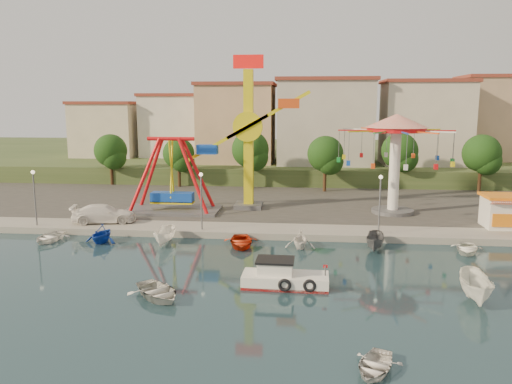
# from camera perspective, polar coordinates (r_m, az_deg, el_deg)

# --- Properties ---
(ground) EXTENTS (200.00, 200.00, 0.00)m
(ground) POSITION_cam_1_polar(r_m,az_deg,el_deg) (33.27, 2.98, -11.15)
(ground) COLOR #15323C
(ground) RESTS_ON ground
(quay_deck) EXTENTS (200.00, 100.00, 0.60)m
(quay_deck) POSITION_cam_1_polar(r_m,az_deg,el_deg) (93.73, 4.76, 2.86)
(quay_deck) COLOR #9E998E
(quay_deck) RESTS_ON ground
(asphalt_pad) EXTENTS (90.00, 28.00, 0.01)m
(asphalt_pad) POSITION_cam_1_polar(r_m,az_deg,el_deg) (62.06, 4.28, -0.56)
(asphalt_pad) COLOR #4C4944
(asphalt_pad) RESTS_ON quay_deck
(hill_terrace) EXTENTS (200.00, 60.00, 3.00)m
(hill_terrace) POSITION_cam_1_polar(r_m,az_deg,el_deg) (98.56, 4.82, 3.92)
(hill_terrace) COLOR #384C26
(hill_terrace) RESTS_ON ground
(pirate_ship_ride) EXTENTS (10.00, 5.00, 8.00)m
(pirate_ship_ride) POSITION_cam_1_polar(r_m,az_deg,el_deg) (53.58, -9.60, 1.74)
(pirate_ship_ride) COLOR #59595E
(pirate_ship_ride) RESTS_ON quay_deck
(kamikaze_tower) EXTENTS (8.90, 3.10, 16.50)m
(kamikaze_tower) POSITION_cam_1_polar(r_m,az_deg,el_deg) (54.12, -0.40, 6.17)
(kamikaze_tower) COLOR #59595E
(kamikaze_tower) RESTS_ON quay_deck
(wave_swinger) EXTENTS (11.60, 11.60, 10.40)m
(wave_swinger) POSITION_cam_1_polar(r_m,az_deg,el_deg) (53.77, 15.68, 5.61)
(wave_swinger) COLOR #59595E
(wave_swinger) RESTS_ON quay_deck
(booth_left) EXTENTS (5.40, 3.78, 3.08)m
(booth_left) POSITION_cam_1_polar(r_m,az_deg,el_deg) (52.20, 27.25, -1.96)
(booth_left) COLOR white
(booth_left) RESTS_ON quay_deck
(lamp_post_0) EXTENTS (0.14, 0.14, 5.00)m
(lamp_post_0) POSITION_cam_1_polar(r_m,az_deg,el_deg) (51.55, -23.94, -0.78)
(lamp_post_0) COLOR #59595E
(lamp_post_0) RESTS_ON quay_deck
(lamp_post_1) EXTENTS (0.14, 0.14, 5.00)m
(lamp_post_1) POSITION_cam_1_polar(r_m,az_deg,el_deg) (45.85, -6.25, -1.22)
(lamp_post_1) COLOR #59595E
(lamp_post_1) RESTS_ON quay_deck
(lamp_post_2) EXTENTS (0.14, 0.14, 5.00)m
(lamp_post_2) POSITION_cam_1_polar(r_m,az_deg,el_deg) (45.38, 13.94, -1.58)
(lamp_post_2) COLOR #59595E
(lamp_post_2) RESTS_ON quay_deck
(tree_0) EXTENTS (4.60, 4.60, 7.19)m
(tree_0) POSITION_cam_1_polar(r_m,az_deg,el_deg) (73.55, -16.28, 4.56)
(tree_0) COLOR #382314
(tree_0) RESTS_ON quay_deck
(tree_1) EXTENTS (4.35, 4.35, 6.80)m
(tree_1) POSITION_cam_1_polar(r_m,az_deg,el_deg) (69.77, -8.83, 4.34)
(tree_1) COLOR #382314
(tree_1) RESTS_ON quay_deck
(tree_2) EXTENTS (5.02, 5.02, 7.85)m
(tree_2) POSITION_cam_1_polar(r_m,az_deg,el_deg) (67.48, -0.66, 4.88)
(tree_2) COLOR #382314
(tree_2) RESTS_ON quay_deck
(tree_3) EXTENTS (4.68, 4.68, 7.32)m
(tree_3) POSITION_cam_1_polar(r_m,az_deg,el_deg) (65.72, 7.93, 4.33)
(tree_3) COLOR #382314
(tree_3) RESTS_ON quay_deck
(tree_4) EXTENTS (4.86, 4.86, 7.60)m
(tree_4) POSITION_cam_1_polar(r_m,az_deg,el_deg) (69.79, 16.09, 4.52)
(tree_4) COLOR #382314
(tree_4) RESTS_ON quay_deck
(tree_5) EXTENTS (4.83, 4.83, 7.54)m
(tree_5) POSITION_cam_1_polar(r_m,az_deg,el_deg) (70.56, 24.39, 4.04)
(tree_5) COLOR #382314
(tree_5) RESTS_ON quay_deck
(building_0) EXTENTS (9.26, 9.53, 11.87)m
(building_0) POSITION_cam_1_polar(r_m,az_deg,el_deg) (84.57, -18.79, 7.46)
(building_0) COLOR beige
(building_0) RESTS_ON hill_terrace
(building_1) EXTENTS (12.33, 9.01, 8.63)m
(building_1) POSITION_cam_1_polar(r_m,az_deg,el_deg) (85.56, -9.82, 6.78)
(building_1) COLOR silver
(building_1) RESTS_ON hill_terrace
(building_2) EXTENTS (11.95, 9.28, 11.23)m
(building_2) POSITION_cam_1_polar(r_m,az_deg,el_deg) (83.56, -0.94, 7.74)
(building_2) COLOR tan
(building_2) RESTS_ON hill_terrace
(building_3) EXTENTS (12.59, 10.50, 9.20)m
(building_3) POSITION_cam_1_polar(r_m,az_deg,el_deg) (80.02, 8.72, 6.80)
(building_3) COLOR beige
(building_3) RESTS_ON hill_terrace
(building_4) EXTENTS (10.75, 9.23, 9.24)m
(building_4) POSITION_cam_1_polar(r_m,az_deg,el_deg) (85.17, 17.75, 6.64)
(building_4) COLOR beige
(building_4) RESTS_ON hill_terrace
(building_5) EXTENTS (12.77, 10.96, 11.21)m
(building_5) POSITION_cam_1_polar(r_m,az_deg,el_deg) (87.10, 26.68, 6.77)
(building_5) COLOR tan
(building_5) RESTS_ON hill_terrace
(cabin_motorboat) EXTENTS (5.76, 2.42, 2.01)m
(cabin_motorboat) POSITION_cam_1_polar(r_m,az_deg,el_deg) (33.77, 3.11, -9.85)
(cabin_motorboat) COLOR white
(cabin_motorboat) RESTS_ON ground
(rowboat_a) EXTENTS (4.97, 5.03, 0.86)m
(rowboat_a) POSITION_cam_1_polar(r_m,az_deg,el_deg) (32.42, -11.17, -11.11)
(rowboat_a) COLOR silver
(rowboat_a) RESTS_ON ground
(rowboat_b) EXTENTS (3.17, 3.66, 0.64)m
(rowboat_b) POSITION_cam_1_polar(r_m,az_deg,el_deg) (24.58, 13.38, -18.71)
(rowboat_b) COLOR silver
(rowboat_b) RESTS_ON ground
(skiff) EXTENTS (2.28, 4.74, 1.76)m
(skiff) POSITION_cam_1_polar(r_m,az_deg,el_deg) (34.03, 23.87, -9.97)
(skiff) COLOR white
(skiff) RESTS_ON ground
(van) EXTENTS (6.41, 3.68, 1.75)m
(van) POSITION_cam_1_polar(r_m,az_deg,el_deg) (50.75, -16.99, -2.38)
(van) COLOR white
(van) RESTS_ON quay_deck
(moored_boat_0) EXTENTS (2.97, 3.90, 0.75)m
(moored_boat_0) POSITION_cam_1_polar(r_m,az_deg,el_deg) (48.00, -22.57, -4.77)
(moored_boat_0) COLOR white
(moored_boat_0) RESTS_ON ground
(moored_boat_1) EXTENTS (3.05, 3.42, 1.65)m
(moored_boat_1) POSITION_cam_1_polar(r_m,az_deg,el_deg) (45.83, -17.25, -4.54)
(moored_boat_1) COLOR #1339AB
(moored_boat_1) RESTS_ON ground
(moored_boat_2) EXTENTS (1.54, 3.89, 1.49)m
(moored_boat_2) POSITION_cam_1_polar(r_m,az_deg,el_deg) (43.97, -10.36, -4.97)
(moored_boat_2) COLOR white
(moored_boat_2) RESTS_ON ground
(moored_boat_3) EXTENTS (3.52, 4.52, 0.86)m
(moored_boat_3) POSITION_cam_1_polar(r_m,az_deg,el_deg) (42.74, -1.74, -5.69)
(moored_boat_3) COLOR red
(moored_boat_3) RESTS_ON ground
(moored_boat_4) EXTENTS (2.66, 3.05, 1.55)m
(moored_boat_4) POSITION_cam_1_polar(r_m,az_deg,el_deg) (42.32, 5.09, -5.40)
(moored_boat_4) COLOR white
(moored_boat_4) RESTS_ON ground
(moored_boat_5) EXTENTS (2.15, 3.98, 1.46)m
(moored_boat_5) POSITION_cam_1_polar(r_m,az_deg,el_deg) (42.74, 13.48, -5.55)
(moored_boat_5) COLOR #545458
(moored_boat_5) RESTS_ON ground
(moored_boat_6) EXTENTS (3.41, 4.08, 0.72)m
(moored_boat_6) POSITION_cam_1_polar(r_m,az_deg,el_deg) (44.46, 22.94, -5.96)
(moored_boat_6) COLOR white
(moored_boat_6) RESTS_ON ground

